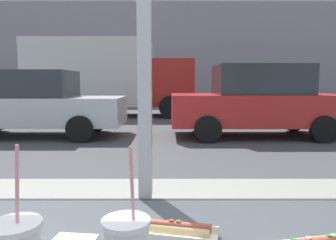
# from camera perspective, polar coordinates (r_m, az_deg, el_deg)

# --- Properties ---
(ground_plane) EXTENTS (60.00, 60.00, 0.00)m
(ground_plane) POSITION_cam_1_polar(r_m,az_deg,el_deg) (9.24, -0.80, -2.06)
(ground_plane) COLOR #424244
(sidewalk_strip) EXTENTS (16.00, 2.80, 0.13)m
(sidewalk_strip) POSITION_cam_1_polar(r_m,az_deg,el_deg) (3.04, -1.99, -19.43)
(sidewalk_strip) COLOR gray
(sidewalk_strip) RESTS_ON ground
(building_facade_far) EXTENTS (28.00, 1.20, 6.44)m
(building_facade_far) POSITION_cam_1_polar(r_m,az_deg,el_deg) (21.04, -0.50, 11.64)
(building_facade_far) COLOR gray
(building_facade_far) RESTS_ON ground
(hotdog_tray_far) EXTENTS (0.29, 0.14, 0.05)m
(hotdog_tray_far) POSITION_cam_1_polar(r_m,az_deg,el_deg) (0.96, -0.14, -19.04)
(hotdog_tray_far) COLOR silver
(hotdog_tray_far) RESTS_ON window_counter
(parked_car_silver) EXTENTS (4.69, 1.94, 1.71)m
(parked_car_silver) POSITION_cam_1_polar(r_m,az_deg,el_deg) (9.05, -23.57, 2.74)
(parked_car_silver) COLOR #BCBCC1
(parked_car_silver) RESTS_ON ground
(parked_car_red) EXTENTS (4.39, 2.02, 1.86)m
(parked_car_red) POSITION_cam_1_polar(r_m,az_deg,el_deg) (8.63, 15.35, 3.28)
(parked_car_red) COLOR red
(parked_car_red) RESTS_ON ground
(box_truck) EXTENTS (6.84, 2.44, 3.17)m
(box_truck) POSITION_cam_1_polar(r_m,az_deg,el_deg) (13.80, -11.10, 7.81)
(box_truck) COLOR beige
(box_truck) RESTS_ON ground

